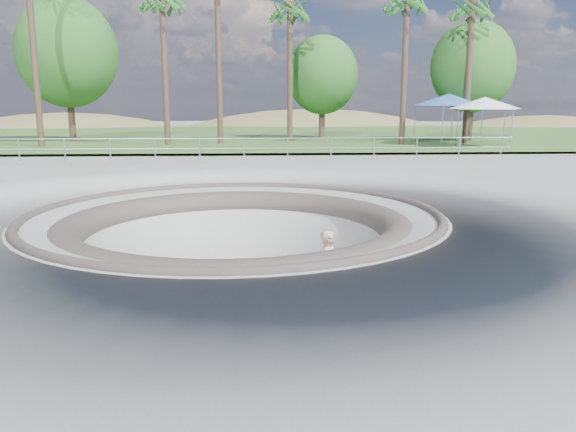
{
  "coord_description": "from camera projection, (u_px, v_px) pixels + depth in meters",
  "views": [
    {
      "loc": [
        0.52,
        -13.71,
        2.65
      ],
      "look_at": [
        1.33,
        0.15,
        -0.1
      ],
      "focal_mm": 35.0,
      "sensor_mm": 36.0,
      "label": 1
    }
  ],
  "objects": [
    {
      "name": "palm_e",
      "position": [
        407.0,
        5.0,
        33.26
      ],
      "size": [
        2.6,
        2.6,
        9.63
      ],
      "color": "brown",
      "rests_on": "ground"
    },
    {
      "name": "palm_d",
      "position": [
        290.0,
        13.0,
        36.01
      ],
      "size": [
        2.6,
        2.6,
        9.62
      ],
      "color": "brown",
      "rests_on": "ground"
    },
    {
      "name": "bushy_tree_mid",
      "position": [
        322.0,
        75.0,
        40.35
      ],
      "size": [
        5.13,
        4.67,
        7.4
      ],
      "color": "brown",
      "rests_on": "ground"
    },
    {
      "name": "bushy_tree_left",
      "position": [
        67.0,
        52.0,
        36.83
      ],
      "size": [
        6.56,
        5.97,
        9.47
      ],
      "color": "brown",
      "rests_on": "ground"
    },
    {
      "name": "skateboard",
      "position": [
        329.0,
        306.0,
        12.71
      ],
      "size": [
        0.9,
        0.56,
        0.09
      ],
      "color": "brown",
      "rests_on": "ground"
    },
    {
      "name": "skate_bowl",
      "position": [
        236.0,
        284.0,
        14.26
      ],
      "size": [
        14.0,
        14.0,
        4.1
      ],
      "color": "#AAABA5",
      "rests_on": "ground"
    },
    {
      "name": "skater",
      "position": [
        329.0,
        268.0,
        12.53
      ],
      "size": [
        0.64,
        0.75,
        1.74
      ],
      "primitive_type": "imported",
      "rotation": [
        0.0,
        0.0,
        1.15
      ],
      "color": "tan",
      "rests_on": "skateboard"
    },
    {
      "name": "grass_strip",
      "position": [
        249.0,
        134.0,
        47.16
      ],
      "size": [
        180.0,
        36.0,
        0.12
      ],
      "color": "#356026",
      "rests_on": "ground"
    },
    {
      "name": "canopy_blue",
      "position": [
        449.0,
        100.0,
        34.31
      ],
      "size": [
        5.76,
        5.76,
        3.06
      ],
      "color": "#93979C",
      "rests_on": "ground"
    },
    {
      "name": "palm_f",
      "position": [
        473.0,
        11.0,
        34.05
      ],
      "size": [
        2.6,
        2.6,
        9.42
      ],
      "color": "brown",
      "rests_on": "ground"
    },
    {
      "name": "palm_b",
      "position": [
        162.0,
        3.0,
        32.46
      ],
      "size": [
        2.6,
        2.6,
        9.63
      ],
      "color": "brown",
      "rests_on": "ground"
    },
    {
      "name": "distant_hills",
      "position": [
        281.0,
        182.0,
        71.47
      ],
      "size": [
        103.2,
        45.0,
        28.6
      ],
      "color": "olive",
      "rests_on": "ground"
    },
    {
      "name": "canopy_white",
      "position": [
        485.0,
        103.0,
        31.77
      ],
      "size": [
        5.38,
        5.38,
        2.82
      ],
      "color": "#93979C",
      "rests_on": "ground"
    },
    {
      "name": "bushy_tree_right",
      "position": [
        473.0,
        67.0,
        37.33
      ],
      "size": [
        5.56,
        5.05,
        8.02
      ],
      "color": "brown",
      "rests_on": "ground"
    },
    {
      "name": "ground",
      "position": [
        235.0,
        214.0,
        13.91
      ],
      "size": [
        180.0,
        180.0,
        0.0
      ],
      "primitive_type": "plane",
      "color": "#AAABA5",
      "rests_on": "ground"
    },
    {
      "name": "safety_railing",
      "position": [
        244.0,
        149.0,
        25.53
      ],
      "size": [
        25.0,
        0.06,
        1.03
      ],
      "color": "#93979C",
      "rests_on": "ground"
    }
  ]
}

